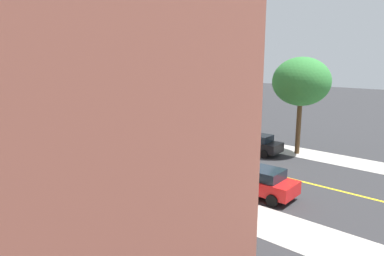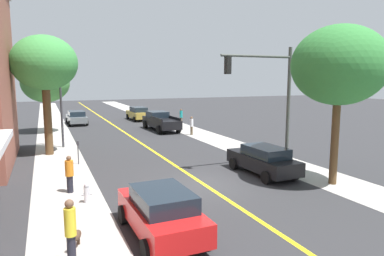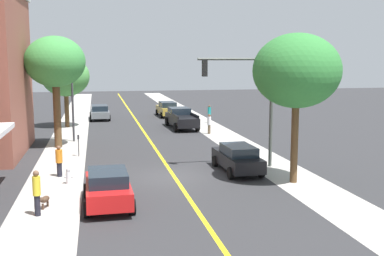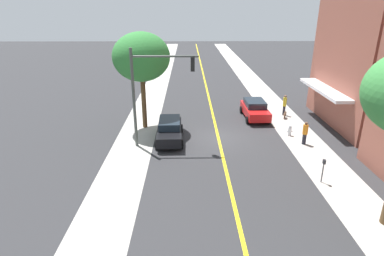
% 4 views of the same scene
% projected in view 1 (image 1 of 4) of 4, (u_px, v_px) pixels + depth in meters
% --- Properties ---
extents(ground_plane, '(140.00, 140.00, 0.00)m').
position_uv_depth(ground_plane, '(230.00, 164.00, 24.63)').
color(ground_plane, '#2D2D30').
extents(sidewalk_left, '(2.86, 126.00, 0.01)m').
position_uv_depth(sidewalk_left, '(168.00, 187.00, 20.15)').
color(sidewalk_left, '#ADA8A0').
rests_on(sidewalk_left, ground).
extents(sidewalk_right, '(2.86, 126.00, 0.01)m').
position_uv_depth(sidewalk_right, '(273.00, 147.00, 29.12)').
color(sidewalk_right, '#ADA8A0').
rests_on(sidewalk_right, ground).
extents(road_centerline_stripe, '(0.20, 126.00, 0.00)m').
position_uv_depth(road_centerline_stripe, '(230.00, 164.00, 24.63)').
color(road_centerline_stripe, yellow).
rests_on(road_centerline_stripe, ground).
extents(corner_shop_building, '(11.53, 10.17, 15.29)m').
position_uv_depth(corner_shop_building, '(40.00, 51.00, 10.65)').
color(corner_shop_building, '#935142').
rests_on(corner_shop_building, ground).
extents(street_tree_left_near, '(4.33, 4.33, 7.47)m').
position_uv_depth(street_tree_left_near, '(301.00, 82.00, 26.16)').
color(street_tree_left_near, brown).
rests_on(street_tree_left_near, ground).
extents(street_tree_right_corner, '(4.31, 4.31, 6.49)m').
position_uv_depth(street_tree_right_corner, '(10.00, 88.00, 32.25)').
color(street_tree_right_corner, brown).
rests_on(street_tree_right_corner, ground).
extents(street_tree_left_far, '(4.16, 4.16, 7.81)m').
position_uv_depth(street_tree_left_far, '(65.00, 78.00, 25.15)').
color(street_tree_left_far, brown).
rests_on(street_tree_left_far, ground).
extents(fire_hydrant, '(0.44, 0.24, 0.81)m').
position_uv_depth(fire_hydrant, '(181.00, 179.00, 20.35)').
color(fire_hydrant, silver).
rests_on(fire_hydrant, ground).
extents(parking_meter, '(0.12, 0.18, 1.40)m').
position_uv_depth(parking_meter, '(115.00, 149.00, 24.93)').
color(parking_meter, '#4C4C51').
rests_on(parking_meter, ground).
extents(traffic_light_mast, '(4.43, 0.32, 6.75)m').
position_uv_depth(traffic_light_mast, '(251.00, 95.00, 27.98)').
color(traffic_light_mast, '#474C47').
rests_on(traffic_light_mast, ground).
extents(street_lamp, '(0.70, 0.36, 6.22)m').
position_uv_depth(street_lamp, '(64.00, 103.00, 27.78)').
color(street_lamp, '#38383D').
rests_on(street_lamp, ground).
extents(red_sedan_left_curb, '(2.11, 4.32, 1.56)m').
position_uv_depth(red_sedan_left_curb, '(258.00, 181.00, 18.95)').
color(red_sedan_left_curb, red).
rests_on(red_sedan_left_curb, ground).
extents(black_sedan_right_curb, '(2.01, 4.60, 1.53)m').
position_uv_depth(black_sedan_right_curb, '(253.00, 143.00, 27.33)').
color(black_sedan_right_curb, black).
rests_on(black_sedan_right_curb, ground).
extents(gold_sedan_right_curb, '(2.12, 4.82, 1.62)m').
position_uv_depth(gold_sedan_right_curb, '(78.00, 109.00, 44.59)').
color(gold_sedan_right_curb, '#B29338').
rests_on(gold_sedan_right_curb, ground).
extents(grey_sedan_left_curb, '(2.12, 4.73, 1.50)m').
position_uv_depth(grey_sedan_left_curb, '(24.00, 118.00, 38.50)').
color(grey_sedan_left_curb, slate).
rests_on(grey_sedan_left_curb, ground).
extents(black_pickup_truck, '(2.39, 6.07, 1.78)m').
position_uv_depth(black_pickup_truck, '(120.00, 117.00, 38.63)').
color(black_pickup_truck, black).
rests_on(black_pickup_truck, ground).
extents(pedestrian_orange_shirt, '(0.36, 0.36, 1.67)m').
position_uv_depth(pedestrian_orange_shirt, '(155.00, 168.00, 20.91)').
color(pedestrian_orange_shirt, black).
rests_on(pedestrian_orange_shirt, ground).
extents(pedestrian_teal_shirt, '(0.33, 0.33, 1.75)m').
position_uv_depth(pedestrian_teal_shirt, '(127.00, 110.00, 43.09)').
color(pedestrian_teal_shirt, brown).
rests_on(pedestrian_teal_shirt, ground).
extents(pedestrian_white_shirt, '(0.30, 0.30, 1.67)m').
position_uv_depth(pedestrian_white_shirt, '(154.00, 119.00, 37.35)').
color(pedestrian_white_shirt, brown).
rests_on(pedestrian_white_shirt, ground).
extents(pedestrian_yellow_shirt, '(0.31, 0.31, 1.85)m').
position_uv_depth(pedestrian_yellow_shirt, '(241.00, 196.00, 16.38)').
color(pedestrian_yellow_shirt, black).
rests_on(pedestrian_yellow_shirt, ground).
extents(small_dog, '(0.47, 0.75, 0.57)m').
position_uv_depth(small_dog, '(227.00, 202.00, 17.23)').
color(small_dog, '#4C3828').
rests_on(small_dog, ground).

